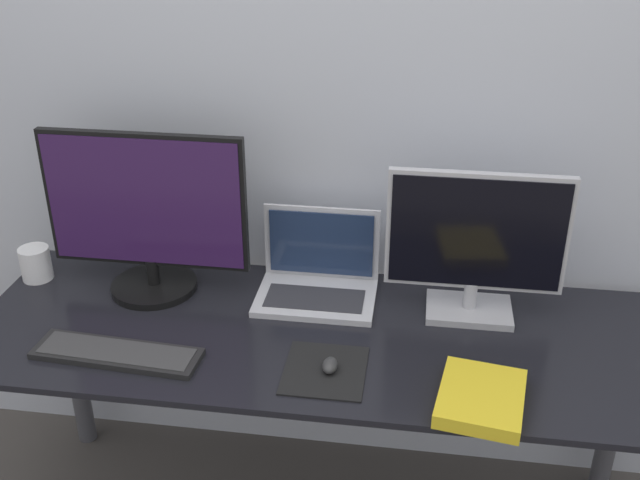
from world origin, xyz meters
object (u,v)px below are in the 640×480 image
(keyboard, at_px, (117,353))
(book, at_px, (481,398))
(monitor_right, at_px, (476,244))
(monitor_left, at_px, (146,215))
(mug, at_px, (36,263))
(mouse, at_px, (330,365))
(laptop, at_px, (318,275))

(keyboard, xyz_separation_m, book, (0.90, -0.06, 0.01))
(book, bearing_deg, monitor_right, 92.21)
(monitor_left, bearing_deg, mug, 178.83)
(monitor_right, relative_size, book, 1.83)
(monitor_right, distance_m, mouse, 0.51)
(laptop, height_order, book, laptop)
(keyboard, distance_m, book, 0.90)
(mouse, xyz_separation_m, mug, (-0.92, 0.33, 0.03))
(keyboard, height_order, mouse, mouse)
(laptop, relative_size, keyboard, 0.77)
(laptop, relative_size, mug, 3.34)
(monitor_right, height_order, mouse, monitor_right)
(monitor_left, relative_size, mug, 5.69)
(keyboard, distance_m, mouse, 0.54)
(laptop, bearing_deg, mug, -177.43)
(laptop, height_order, mouse, laptop)
(keyboard, bearing_deg, monitor_left, 93.43)
(monitor_left, xyz_separation_m, mouse, (0.56, -0.32, -0.22))
(mug, bearing_deg, keyboard, -41.73)
(monitor_left, bearing_deg, mouse, -29.99)
(monitor_right, height_order, keyboard, monitor_right)
(monitor_left, distance_m, mouse, 0.68)
(monitor_right, relative_size, laptop, 1.42)
(monitor_left, distance_m, keyboard, 0.41)
(laptop, xyz_separation_m, book, (0.44, -0.44, -0.04))
(laptop, relative_size, mouse, 5.64)
(monitor_left, xyz_separation_m, keyboard, (0.02, -0.34, -0.23))
(mouse, bearing_deg, mug, 160.35)
(book, height_order, mug, mug)
(monitor_left, height_order, monitor_right, monitor_left)
(monitor_right, xyz_separation_m, keyboard, (-0.88, -0.34, -0.20))
(mug, bearing_deg, mouse, -19.65)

